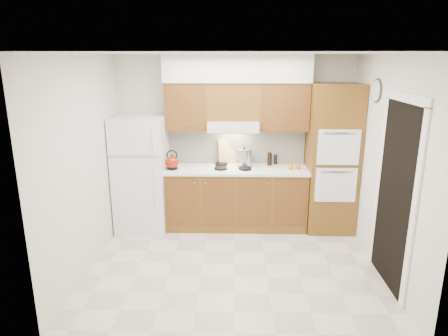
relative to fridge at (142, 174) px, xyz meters
The scene contains 26 objects.
floor 2.00m from the fridge, 39.06° to the right, with size 3.60×3.60×0.00m, color beige.
ceiling 2.51m from the fridge, 39.06° to the right, with size 3.60×3.60×0.00m, color white.
wall_back 1.52m from the fridge, 14.37° to the left, with size 3.60×0.02×2.60m, color silver.
wall_left 1.28m from the fridge, 109.11° to the right, with size 0.02×3.00×2.60m, color silver.
wall_right 3.43m from the fridge, 19.58° to the right, with size 0.02×3.00×2.60m, color silver.
fridge is the anchor object (origin of this frame).
base_cabinets 1.49m from the fridge, ahead, with size 2.11×0.60×0.90m, color brown.
countertop 1.43m from the fridge, ahead, with size 2.13×0.62×0.04m, color white.
backsplash 1.51m from the fridge, 13.56° to the left, with size 2.11×0.03×0.56m, color white.
oven_cabinet 2.86m from the fridge, ahead, with size 0.70×0.65×2.20m, color brown.
upper_cab_left 1.22m from the fridge, 15.78° to the left, with size 0.63×0.33×0.70m, color brown.
upper_cab_right 2.35m from the fridge, ahead, with size 0.73×0.33×0.70m, color brown.
range_hood 1.56m from the fridge, ahead, with size 0.75×0.45×0.15m, color silver.
upper_cab_over_hood 1.75m from the fridge, ahead, with size 0.75×0.33×0.55m, color brown.
soffit 2.11m from the fridge, ahead, with size 2.13×0.36×0.40m, color silver.
cooktop 1.38m from the fridge, ahead, with size 0.74×0.50×0.01m, color white.
doorway 3.53m from the fridge, 25.02° to the right, with size 0.02×0.90×2.10m, color black.
wall_clock 3.49m from the fridge, 10.48° to the right, with size 0.30×0.30×0.02m, color #3F3833.
kettle 0.51m from the fridge, ahead, with size 0.19×0.19×0.19m, color maroon.
cutting_board 1.36m from the fridge, 13.42° to the left, with size 0.30×0.02×0.40m, color tan.
stock_pot 1.57m from the fridge, ahead, with size 0.23×0.23×0.24m, color silver.
condiment_a 1.96m from the fridge, ahead, with size 0.06×0.06×0.21m, color black.
condiment_b 1.98m from the fridge, ahead, with size 0.06×0.06×0.18m, color black.
condiment_c 2.08m from the fridge, ahead, with size 0.05×0.05×0.15m, color black.
orange_near 2.35m from the fridge, ahead, with size 0.08×0.08×0.08m, color orange.
orange_far 2.24m from the fridge, ahead, with size 0.09×0.09×0.09m, color orange.
Camera 1 is at (-0.01, -4.60, 2.56)m, focal length 32.00 mm.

